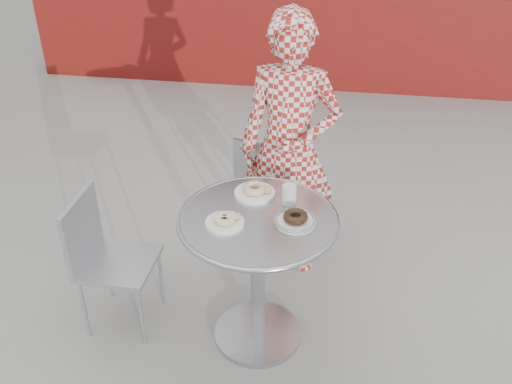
# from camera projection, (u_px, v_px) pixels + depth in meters

# --- Properties ---
(ground) EXTENTS (60.00, 60.00, 0.00)m
(ground) POSITION_uv_depth(u_px,v_px,m) (265.00, 339.00, 3.10)
(ground) COLOR #A7A59F
(ground) RESTS_ON ground
(bistro_table) EXTENTS (0.78, 0.78, 0.79)m
(bistro_table) POSITION_uv_depth(u_px,v_px,m) (258.00, 250.00, 2.80)
(bistro_table) COLOR silver
(bistro_table) RESTS_ON ground
(chair_far) EXTENTS (0.46, 0.46, 0.79)m
(chair_far) POSITION_uv_depth(u_px,v_px,m) (272.00, 208.00, 3.74)
(chair_far) COLOR #ABAEB3
(chair_far) RESTS_ON ground
(chair_left) EXTENTS (0.39, 0.38, 0.78)m
(chair_left) POSITION_uv_depth(u_px,v_px,m) (121.00, 285.00, 3.10)
(chair_left) COLOR #ABAEB3
(chair_left) RESTS_ON ground
(seated_person) EXTENTS (0.61, 0.43, 1.59)m
(seated_person) POSITION_uv_depth(u_px,v_px,m) (289.00, 149.00, 3.26)
(seated_person) COLOR maroon
(seated_person) RESTS_ON ground
(plate_far) EXTENTS (0.20, 0.20, 0.05)m
(plate_far) POSITION_uv_depth(u_px,v_px,m) (255.00, 191.00, 2.86)
(plate_far) COLOR white
(plate_far) RESTS_ON bistro_table
(plate_near) EXTENTS (0.18, 0.18, 0.05)m
(plate_near) POSITION_uv_depth(u_px,v_px,m) (225.00, 220.00, 2.65)
(plate_near) COLOR white
(plate_near) RESTS_ON bistro_table
(plate_checker) EXTENTS (0.20, 0.20, 0.05)m
(plate_checker) POSITION_uv_depth(u_px,v_px,m) (295.00, 220.00, 2.66)
(plate_checker) COLOR white
(plate_checker) RESTS_ON bistro_table
(milk_cup) EXTENTS (0.08, 0.08, 0.12)m
(milk_cup) POSITION_uv_depth(u_px,v_px,m) (289.00, 194.00, 2.77)
(milk_cup) COLOR white
(milk_cup) RESTS_ON bistro_table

